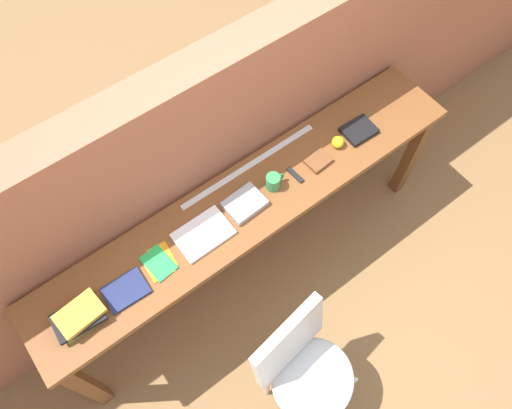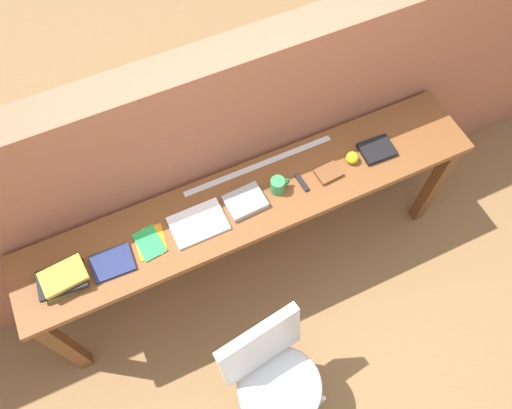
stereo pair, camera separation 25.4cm
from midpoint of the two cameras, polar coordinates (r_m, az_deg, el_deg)
ground_plane at (r=3.29m, az=0.43°, el=-10.77°), size 40.00×40.00×0.00m
brick_wall_back at (r=2.81m, az=-7.41°, el=4.35°), size 6.00×0.20×1.59m
sideboard at (r=2.70m, az=-3.32°, el=-1.12°), size 2.50×0.44×0.88m
chair_white_moulded at (r=2.65m, az=2.68°, el=-18.31°), size 0.50×0.51×0.89m
book_stack_leftmost at (r=2.48m, az=-22.43°, el=-12.05°), size 0.24×0.17×0.08m
magazine_cycling at (r=2.48m, az=-17.55°, el=-9.65°), size 0.20×0.16×0.02m
pamphlet_pile_colourful at (r=2.49m, az=-13.91°, el=-6.66°), size 0.16×0.18×0.01m
book_open_centre at (r=2.50m, az=-8.95°, el=-3.63°), size 0.28×0.19×0.02m
book_grey_hardcover at (r=2.55m, az=-4.15°, el=-0.17°), size 0.21×0.16×0.04m
mug at (r=2.58m, az=-0.80°, el=2.37°), size 0.11×0.08×0.09m
multitool_folded at (r=2.64m, az=1.78°, el=3.14°), size 0.03×0.11×0.02m
leather_journal_brown at (r=2.69m, az=4.48°, el=4.74°), size 0.14×0.11×0.02m
sports_ball_small at (r=2.74m, az=6.73°, el=6.87°), size 0.07×0.07×0.07m
book_repair_rightmost at (r=2.83m, az=9.17°, el=8.15°), size 0.19×0.15×0.03m
ruler_metal_back_edge at (r=2.68m, az=-3.48°, el=4.23°), size 0.86×0.03×0.00m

